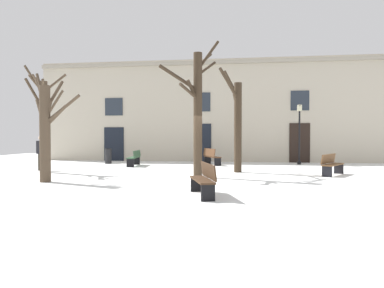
# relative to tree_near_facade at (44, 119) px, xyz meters

# --- Properties ---
(ground_plane) EXTENTS (36.55, 36.55, 0.00)m
(ground_plane) POSITION_rel_tree_near_facade_xyz_m (6.84, -1.57, -2.44)
(ground_plane) COLOR white
(building_facade) EXTENTS (22.84, 0.60, 6.67)m
(building_facade) POSITION_rel_tree_near_facade_xyz_m (6.84, 8.01, 0.95)
(building_facade) COLOR #BCB29E
(building_facade) RESTS_ON ground
(tree_near_facade) EXTENTS (1.94, 1.65, 4.88)m
(tree_near_facade) POSITION_rel_tree_near_facade_xyz_m (0.00, 0.00, 0.00)
(tree_near_facade) COLOR #4C3D2D
(tree_near_facade) RESTS_ON ground
(tree_foreground) EXTENTS (1.02, 2.22, 4.84)m
(tree_foreground) POSITION_rel_tree_near_facade_xyz_m (8.81, 1.29, -0.13)
(tree_foreground) COLOR #382B1E
(tree_foreground) RESTS_ON ground
(tree_right_of_center) EXTENTS (2.12, 1.29, 4.05)m
(tree_right_of_center) POSITION_rel_tree_near_facade_xyz_m (1.92, -3.13, -0.46)
(tree_right_of_center) COLOR #4C3D2D
(tree_right_of_center) RESTS_ON ground
(tree_center) EXTENTS (2.37, 2.60, 5.69)m
(tree_center) POSITION_rel_tree_near_facade_xyz_m (7.22, -0.84, 0.38)
(tree_center) COLOR #382B1E
(tree_center) RESTS_ON ground
(streetlamp) EXTENTS (0.30, 0.30, 3.57)m
(streetlamp) POSITION_rel_tree_near_facade_xyz_m (12.39, 6.32, -0.25)
(streetlamp) COLOR black
(streetlamp) RESTS_ON ground
(litter_bin) EXTENTS (0.42, 0.42, 0.91)m
(litter_bin) POSITION_rel_tree_near_facade_xyz_m (1.04, 5.33, -1.98)
(litter_bin) COLOR black
(litter_bin) RESTS_ON ground
(bench_back_to_back_right) EXTENTS (1.18, 1.71, 0.96)m
(bench_back_to_back_right) POSITION_rel_tree_near_facade_xyz_m (7.29, 5.31, -1.95)
(bench_back_to_back_right) COLOR #51331E
(bench_back_to_back_right) RESTS_ON ground
(bench_near_lamp) EXTENTS (0.93, 1.81, 0.92)m
(bench_near_lamp) POSITION_rel_tree_near_facade_xyz_m (7.97, -5.43, -1.96)
(bench_near_lamp) COLOR #3D2819
(bench_near_lamp) RESTS_ON ground
(bench_facing_shops) EXTENTS (0.65, 1.91, 0.87)m
(bench_facing_shops) POSITION_rel_tree_near_facade_xyz_m (3.07, 4.05, -1.98)
(bench_facing_shops) COLOR #2D4C33
(bench_facing_shops) RESTS_ON ground
(bench_far_corner) EXTENTS (1.29, 1.74, 0.91)m
(bench_far_corner) POSITION_rel_tree_near_facade_xyz_m (12.84, 0.56, -1.97)
(bench_far_corner) COLOR brown
(bench_far_corner) RESTS_ON ground
(person_near_bench) EXTENTS (0.41, 0.29, 1.70)m
(person_near_bench) POSITION_rel_tree_near_facade_xyz_m (-0.61, 0.77, -1.50)
(person_near_bench) COLOR #2D271E
(person_near_bench) RESTS_ON ground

